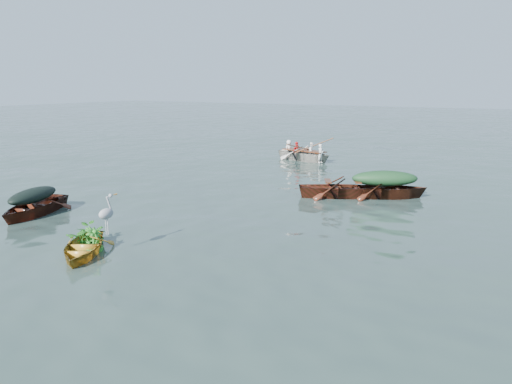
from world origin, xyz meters
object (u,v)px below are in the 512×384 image
yellow_dinghy (83,255)px  heron (106,219)px  green_tarp_boat (384,198)px  open_wooden_boat (342,197)px  rowed_boat (304,161)px  dark_covered_boat (35,215)px

yellow_dinghy → heron: 0.97m
yellow_dinghy → green_tarp_boat: size_ratio=0.66×
green_tarp_boat → open_wooden_boat: size_ratio=0.98×
yellow_dinghy → heron: size_ratio=2.84×
heron → rowed_boat: bearing=62.8°
yellow_dinghy → green_tarp_boat: (4.18, 8.98, 0.00)m
dark_covered_boat → rowed_boat: size_ratio=0.83×
rowed_boat → heron: 14.78m
open_wooden_boat → rowed_boat: bearing=7.3°
dark_covered_boat → green_tarp_boat: green_tarp_boat is taller
dark_covered_boat → heron: 4.64m
heron → yellow_dinghy: bearing=-174.8°
dark_covered_boat → open_wooden_boat: size_ratio=0.87×
open_wooden_boat → rowed_boat: (-4.48, 6.65, 0.00)m
green_tarp_boat → dark_covered_boat: bearing=104.1°
dark_covered_boat → green_tarp_boat: size_ratio=0.88×
yellow_dinghy → open_wooden_boat: size_ratio=0.65×
dark_covered_boat → heron: heron is taller
yellow_dinghy → dark_covered_boat: 4.30m
green_tarp_boat → rowed_boat: 8.29m
dark_covered_boat → green_tarp_boat: bearing=25.1°
dark_covered_boat → green_tarp_boat: 10.93m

